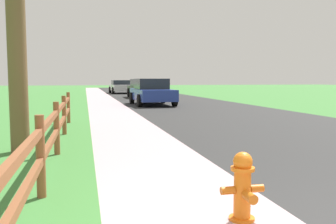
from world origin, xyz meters
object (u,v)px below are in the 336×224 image
(fire_hydrant, at_px, (243,186))
(parked_suv_blue, at_px, (152,92))
(parked_car_silver, at_px, (121,87))
(parked_car_black, at_px, (143,88))

(fire_hydrant, distance_m, parked_suv_blue, 16.99)
(parked_suv_blue, relative_size, parked_car_silver, 0.91)
(parked_car_silver, bearing_deg, parked_suv_blue, -89.69)
(parked_car_black, xyz_separation_m, parked_car_silver, (-0.79, 9.61, -0.07))
(fire_hydrant, distance_m, parked_car_silver, 34.15)
(parked_suv_blue, xyz_separation_m, parked_car_silver, (-0.09, 17.24, -0.05))
(parked_suv_blue, height_order, parked_car_black, parked_suv_blue)
(fire_hydrant, relative_size, parked_car_silver, 0.15)
(fire_hydrant, bearing_deg, parked_car_silver, 86.57)
(fire_hydrant, distance_m, parked_car_black, 24.64)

